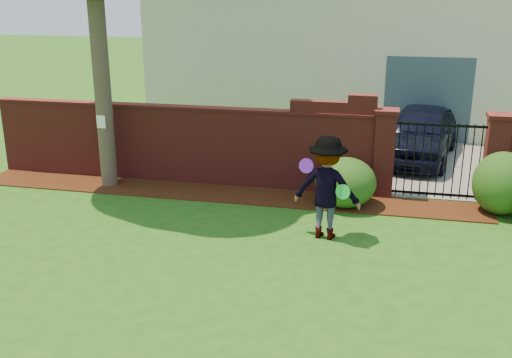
% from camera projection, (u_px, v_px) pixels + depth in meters
% --- Properties ---
extents(ground, '(80.00, 80.00, 0.01)m').
position_uv_depth(ground, '(224.00, 267.00, 9.65)').
color(ground, '#255816').
rests_on(ground, ground).
extents(mulch_bed, '(11.10, 1.08, 0.03)m').
position_uv_depth(mulch_bed, '(223.00, 194.00, 12.94)').
color(mulch_bed, '#361709').
rests_on(mulch_bed, ground).
extents(brick_wall, '(8.70, 0.31, 2.16)m').
position_uv_depth(brick_wall, '(184.00, 143.00, 13.48)').
color(brick_wall, maroon).
rests_on(brick_wall, ground).
extents(pillar_left, '(0.50, 0.50, 1.88)m').
position_uv_depth(pillar_left, '(384.00, 153.00, 12.57)').
color(pillar_left, maroon).
rests_on(pillar_left, ground).
extents(pillar_right, '(0.50, 0.50, 1.88)m').
position_uv_depth(pillar_right, '(495.00, 159.00, 12.12)').
color(pillar_right, maroon).
rests_on(pillar_right, ground).
extents(iron_gate, '(1.78, 0.03, 1.60)m').
position_uv_depth(iron_gate, '(438.00, 160.00, 12.38)').
color(iron_gate, black).
rests_on(iron_gate, ground).
extents(driveway, '(3.20, 8.00, 0.01)m').
position_uv_depth(driveway, '(425.00, 150.00, 16.36)').
color(driveway, slate).
rests_on(driveway, ground).
extents(house, '(12.40, 6.40, 6.30)m').
position_uv_depth(house, '(349.00, 21.00, 19.59)').
color(house, beige).
rests_on(house, ground).
extents(car, '(2.32, 4.24, 1.37)m').
position_uv_depth(car, '(419.00, 135.00, 15.17)').
color(car, black).
rests_on(car, ground).
extents(paper_notice, '(0.20, 0.01, 0.28)m').
position_uv_depth(paper_notice, '(101.00, 122.00, 12.90)').
color(paper_notice, white).
rests_on(paper_notice, tree).
extents(shrub_left, '(1.24, 1.24, 1.01)m').
position_uv_depth(shrub_left, '(346.00, 182.00, 12.11)').
color(shrub_left, '#174615').
rests_on(shrub_left, ground).
extents(shrub_middle, '(1.14, 1.14, 1.25)m').
position_uv_depth(shrub_middle, '(502.00, 183.00, 11.69)').
color(shrub_middle, '#174615').
rests_on(shrub_middle, ground).
extents(man, '(1.29, 0.86, 1.85)m').
position_uv_depth(man, '(326.00, 188.00, 10.47)').
color(man, gray).
rests_on(man, ground).
extents(frisbee_purple, '(0.27, 0.12, 0.26)m').
position_uv_depth(frisbee_purple, '(306.00, 166.00, 10.41)').
color(frisbee_purple, '#681EBD').
rests_on(frisbee_purple, man).
extents(frisbee_green, '(0.27, 0.14, 0.26)m').
position_uv_depth(frisbee_green, '(343.00, 192.00, 10.14)').
color(frisbee_green, green).
rests_on(frisbee_green, man).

